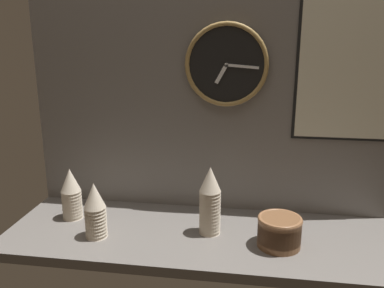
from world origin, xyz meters
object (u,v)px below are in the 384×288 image
at_px(cup_stack_far_left, 71,194).
at_px(wall_clock, 226,65).
at_px(cup_stack_center_right, 210,201).
at_px(cup_stack_left, 95,210).
at_px(menu_board, 346,71).
at_px(bowl_stack_right, 279,231).

relative_size(cup_stack_far_left, wall_clock, 0.65).
height_order(cup_stack_far_left, wall_clock, wall_clock).
relative_size(cup_stack_center_right, cup_stack_left, 1.24).
distance_m(cup_stack_far_left, menu_board, 1.27).
height_order(cup_stack_center_right, bowl_stack_right, cup_stack_center_right).
bearing_deg(cup_stack_center_right, menu_board, 25.05).
relative_size(cup_stack_far_left, cup_stack_left, 1.00).
xyz_separation_m(wall_clock, menu_board, (0.49, 0.01, -0.02)).
xyz_separation_m(cup_stack_center_right, wall_clock, (0.04, 0.24, 0.52)).
height_order(bowl_stack_right, menu_board, menu_board).
bearing_deg(bowl_stack_right, cup_stack_far_left, 172.76).
bearing_deg(menu_board, cup_stack_left, -160.55).
xyz_separation_m(cup_stack_far_left, menu_board, (1.14, 0.20, 0.53)).
xyz_separation_m(cup_stack_center_right, bowl_stack_right, (0.28, -0.06, -0.08)).
bearing_deg(cup_stack_far_left, cup_stack_left, -41.31).
relative_size(cup_stack_far_left, menu_board, 0.39).
bearing_deg(menu_board, wall_clock, -178.96).
bearing_deg(bowl_stack_right, wall_clock, 128.29).
relative_size(cup_stack_center_right, wall_clock, 0.80).
xyz_separation_m(bowl_stack_right, menu_board, (0.25, 0.31, 0.58)).
xyz_separation_m(cup_stack_left, menu_board, (0.97, 0.34, 0.53)).
relative_size(cup_stack_left, wall_clock, 0.65).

